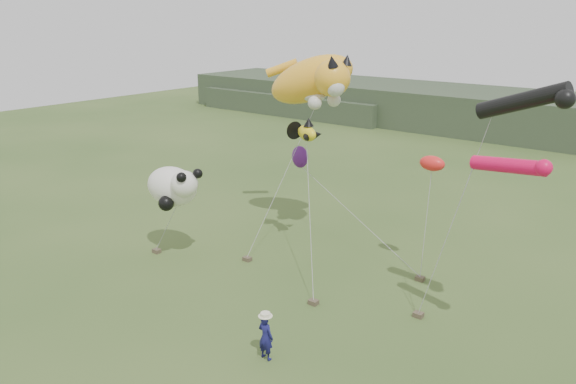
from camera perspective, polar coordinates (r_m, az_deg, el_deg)
name	(u,v)px	position (r m, az deg, el deg)	size (l,w,h in m)	color
ground	(262,347)	(21.19, -2.67, -15.47)	(120.00, 120.00, 0.00)	#385123
headland	(535,118)	(60.67, 23.77, 6.94)	(90.00, 13.00, 4.00)	#2D3D28
festival_attendant	(266,337)	(20.14, -2.29, -14.50)	(0.62, 0.41, 1.71)	#171655
sandbag_anchors	(304,279)	(25.78, 1.62, -8.81)	(13.67, 5.70, 0.20)	brown
cat_kite	(315,80)	(29.18, 2.80, 11.29)	(6.33, 3.57, 3.72)	yellow
fish_kite	(301,131)	(27.51, 1.34, 6.20)	(2.46, 1.63, 1.20)	yellow
tube_kites	(524,126)	(19.98, 22.82, 6.17)	(3.30, 1.99, 3.23)	black
panda_kite	(174,186)	(27.83, -11.54, 0.56)	(3.40, 2.20, 2.11)	white
misc_kites	(343,159)	(29.04, 5.62, 3.36)	(9.56, 2.18, 2.26)	red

